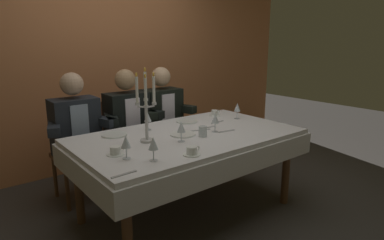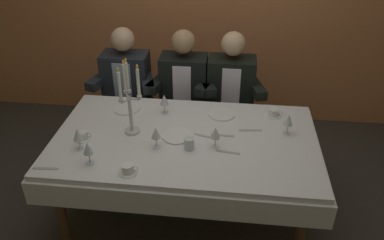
# 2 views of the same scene
# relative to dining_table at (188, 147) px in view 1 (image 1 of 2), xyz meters

# --- Properties ---
(ground_plane) EXTENTS (12.00, 12.00, 0.00)m
(ground_plane) POSITION_rel_dining_table_xyz_m (0.00, 0.00, -0.62)
(ground_plane) COLOR #393532
(back_wall) EXTENTS (6.00, 0.12, 2.70)m
(back_wall) POSITION_rel_dining_table_xyz_m (0.00, 1.66, 0.73)
(back_wall) COLOR #C97949
(back_wall) RESTS_ON ground_plane
(dining_table) EXTENTS (1.94, 1.14, 0.74)m
(dining_table) POSITION_rel_dining_table_xyz_m (0.00, 0.00, 0.00)
(dining_table) COLOR silver
(dining_table) RESTS_ON ground_plane
(candelabra) EXTENTS (0.15, 0.17, 0.58)m
(candelabra) POSITION_rel_dining_table_xyz_m (-0.40, 0.02, 0.38)
(candelabra) COLOR silver
(candelabra) RESTS_ON dining_table
(dinner_plate_0) EXTENTS (0.21, 0.21, 0.01)m
(dinner_plate_0) POSITION_rel_dining_table_xyz_m (0.25, 0.34, 0.13)
(dinner_plate_0) COLOR white
(dinner_plate_0) RESTS_ON dining_table
(dinner_plate_1) EXTENTS (0.22, 0.22, 0.01)m
(dinner_plate_1) POSITION_rel_dining_table_xyz_m (-0.52, 0.35, 0.13)
(dinner_plate_1) COLOR white
(dinner_plate_1) RESTS_ON dining_table
(dinner_plate_2) EXTENTS (0.22, 0.22, 0.01)m
(dinner_plate_2) POSITION_rel_dining_table_xyz_m (-0.06, 0.00, 0.13)
(dinner_plate_2) COLOR white
(dinner_plate_2) RESTS_ON dining_table
(wine_glass_0) EXTENTS (0.07, 0.07, 0.16)m
(wine_glass_0) POSITION_rel_dining_table_xyz_m (-0.70, -0.22, 0.23)
(wine_glass_0) COLOR silver
(wine_glass_0) RESTS_ON dining_table
(wine_glass_1) EXTENTS (0.07, 0.07, 0.16)m
(wine_glass_1) POSITION_rel_dining_table_xyz_m (-0.20, 0.32, 0.23)
(wine_glass_1) COLOR silver
(wine_glass_1) RESTS_ON dining_table
(wine_glass_2) EXTENTS (0.07, 0.07, 0.16)m
(wine_glass_2) POSITION_rel_dining_table_xyz_m (-0.18, -0.14, 0.23)
(wine_glass_2) COLOR silver
(wine_glass_2) RESTS_ON dining_table
(wine_glass_3) EXTENTS (0.07, 0.07, 0.16)m
(wine_glass_3) POSITION_rel_dining_table_xyz_m (0.73, 0.13, 0.23)
(wine_glass_3) COLOR silver
(wine_glass_3) RESTS_ON dining_table
(wine_glass_4) EXTENTS (0.07, 0.07, 0.16)m
(wine_glass_4) POSITION_rel_dining_table_xyz_m (-0.58, -0.37, 0.24)
(wine_glass_4) COLOR silver
(wine_glass_4) RESTS_ON dining_table
(wine_glass_5) EXTENTS (0.07, 0.07, 0.16)m
(wine_glass_5) POSITION_rel_dining_table_xyz_m (0.22, -0.10, 0.23)
(wine_glass_5) COLOR silver
(wine_glass_5) RESTS_ON dining_table
(water_tumbler_0) EXTENTS (0.07, 0.07, 0.09)m
(water_tumbler_0) POSITION_rel_dining_table_xyz_m (0.05, -0.14, 0.16)
(water_tumbler_0) COLOR silver
(water_tumbler_0) RESTS_ON dining_table
(coffee_cup_0) EXTENTS (0.13, 0.12, 0.06)m
(coffee_cup_0) POSITION_rel_dining_table_xyz_m (0.65, 0.38, 0.15)
(coffee_cup_0) COLOR white
(coffee_cup_0) RESTS_ON dining_table
(coffee_cup_1) EXTENTS (0.13, 0.12, 0.06)m
(coffee_cup_1) POSITION_rel_dining_table_xyz_m (-0.31, -0.44, 0.15)
(coffee_cup_1) COLOR white
(coffee_cup_1) RESTS_ON dining_table
(coffee_cup_2) EXTENTS (0.13, 0.12, 0.06)m
(coffee_cup_2) POSITION_rel_dining_table_xyz_m (-0.73, -0.10, 0.15)
(coffee_cup_2) COLOR white
(coffee_cup_2) RESTS_ON dining_table
(knife_0) EXTENTS (0.19, 0.07, 0.01)m
(knife_0) POSITION_rel_dining_table_xyz_m (0.15, 0.02, 0.12)
(knife_0) COLOR #B7B7BC
(knife_0) RESTS_ON dining_table
(fork_1) EXTENTS (0.17, 0.03, 0.01)m
(fork_1) POSITION_rel_dining_table_xyz_m (-0.85, -0.46, 0.12)
(fork_1) COLOR #B7B7BC
(fork_1) RESTS_ON dining_table
(fork_2) EXTENTS (0.17, 0.04, 0.01)m
(fork_2) POSITION_rel_dining_table_xyz_m (0.32, -0.15, 0.12)
(fork_2) COLOR #B7B7BC
(fork_2) RESTS_ON dining_table
(fork_3) EXTENTS (0.17, 0.04, 0.01)m
(fork_3) POSITION_rel_dining_table_xyz_m (0.47, 0.14, 0.12)
(fork_3) COLOR #B7B7BC
(fork_3) RESTS_ON dining_table
(spoon_4) EXTENTS (0.17, 0.02, 0.01)m
(spoon_4) POSITION_rel_dining_table_xyz_m (0.27, 0.05, 0.12)
(spoon_4) COLOR #B7B7BC
(spoon_4) RESTS_ON dining_table
(seated_diner_0) EXTENTS (0.63, 0.48, 1.24)m
(seated_diner_0) POSITION_rel_dining_table_xyz_m (-0.66, 0.89, 0.11)
(seated_diner_0) COLOR brown
(seated_diner_0) RESTS_ON ground_plane
(seated_diner_1) EXTENTS (0.63, 0.48, 1.24)m
(seated_diner_1) POSITION_rel_dining_table_xyz_m (-0.12, 0.89, 0.11)
(seated_diner_1) COLOR brown
(seated_diner_1) RESTS_ON ground_plane
(seated_diner_2) EXTENTS (0.63, 0.48, 1.24)m
(seated_diner_2) POSITION_rel_dining_table_xyz_m (0.31, 0.89, 0.11)
(seated_diner_2) COLOR brown
(seated_diner_2) RESTS_ON ground_plane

